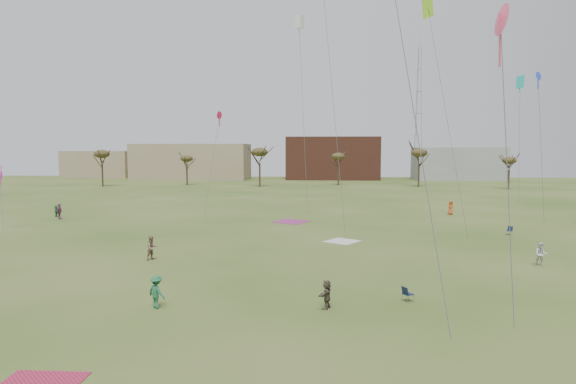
# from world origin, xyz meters

# --- Properties ---
(ground) EXTENTS (260.00, 260.00, 0.00)m
(ground) POSITION_xyz_m (0.00, 0.00, 0.00)
(ground) COLOR #314D18
(ground) RESTS_ON ground
(flyer_near_center) EXTENTS (1.34, 1.18, 1.80)m
(flyer_near_center) POSITION_xyz_m (-6.40, 1.96, 0.90)
(flyer_near_center) COLOR #226743
(flyer_near_center) RESTS_ON ground
(spectator_fore_b) EXTENTS (1.09, 1.15, 1.87)m
(spectator_fore_b) POSITION_xyz_m (-10.74, 13.47, 0.94)
(spectator_fore_b) COLOR #886556
(spectator_fore_b) RESTS_ON ground
(spectator_fore_c) EXTENTS (0.94, 1.52, 1.57)m
(spectator_fore_c) POSITION_xyz_m (2.78, 2.59, 0.78)
(spectator_fore_c) COLOR brown
(spectator_fore_c) RESTS_ON ground
(spectator_mid_d) EXTENTS (0.53, 1.14, 1.90)m
(spectator_mid_d) POSITION_xyz_m (-29.91, 34.62, 0.95)
(spectator_mid_d) COLOR #8F3B71
(spectator_mid_d) RESTS_ON ground
(spectator_mid_e) EXTENTS (1.04, 0.93, 1.77)m
(spectator_mid_e) POSITION_xyz_m (18.57, 13.49, 0.88)
(spectator_mid_e) COLOR silver
(spectator_mid_e) RESTS_ON ground
(flyer_far_a) EXTENTS (0.62, 1.41, 1.47)m
(flyer_far_a) POSITION_xyz_m (-31.38, 36.56, 0.74)
(flyer_far_a) COLOR #2B833E
(flyer_far_a) RESTS_ON ground
(flyer_far_b) EXTENTS (1.06, 0.90, 1.84)m
(flyer_far_b) POSITION_xyz_m (19.19, 42.18, 0.92)
(flyer_far_b) COLOR #B4531E
(flyer_far_b) RESTS_ON ground
(blanket_cream) EXTENTS (3.73, 3.73, 0.03)m
(blanket_cream) POSITION_xyz_m (4.33, 22.23, 0.00)
(blanket_cream) COLOR silver
(blanket_cream) RESTS_ON ground
(blanket_plum) EXTENTS (4.84, 4.84, 0.03)m
(blanket_plum) POSITION_xyz_m (-1.30, 34.45, 0.00)
(blanket_plum) COLOR #972E72
(blanket_plum) RESTS_ON ground
(camp_chair_center) EXTENTS (0.72, 0.71, 0.87)m
(camp_chair_center) POSITION_xyz_m (7.37, 4.18, 0.26)
(camp_chair_center) COLOR #151E3A
(camp_chair_center) RESTS_ON ground
(camp_chair_right) EXTENTS (0.74, 0.74, 0.87)m
(camp_chair_right) POSITION_xyz_m (21.19, 26.95, 0.26)
(camp_chair_right) COLOR #141E37
(camp_chair_right) RESTS_ON ground
(kites_aloft) EXTENTS (64.34, 64.27, 27.59)m
(kites_aloft) POSITION_xyz_m (0.56, 27.56, 21.61)
(kites_aloft) COLOR red
(kites_aloft) RESTS_ON ground
(tree_line) EXTENTS (117.44, 49.32, 8.91)m
(tree_line) POSITION_xyz_m (-2.85, 79.12, 7.09)
(tree_line) COLOR #3A2B1E
(tree_line) RESTS_ON ground
(building_tan) EXTENTS (32.00, 14.00, 10.00)m
(building_tan) POSITION_xyz_m (-35.00, 115.00, 5.00)
(building_tan) COLOR #937F60
(building_tan) RESTS_ON ground
(building_brick) EXTENTS (26.00, 16.00, 12.00)m
(building_brick) POSITION_xyz_m (5.00, 120.00, 6.00)
(building_brick) COLOR brown
(building_brick) RESTS_ON ground
(building_grey) EXTENTS (24.00, 12.00, 9.00)m
(building_grey) POSITION_xyz_m (40.00, 118.00, 4.50)
(building_grey) COLOR gray
(building_grey) RESTS_ON ground
(building_tan_west) EXTENTS (20.00, 12.00, 8.00)m
(building_tan_west) POSITION_xyz_m (-65.00, 122.00, 4.00)
(building_tan_west) COLOR #937F60
(building_tan_west) RESTS_ON ground
(radio_tower) EXTENTS (1.51, 1.72, 41.00)m
(radio_tower) POSITION_xyz_m (30.00, 125.00, 19.21)
(radio_tower) COLOR #9EA3A8
(radio_tower) RESTS_ON ground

